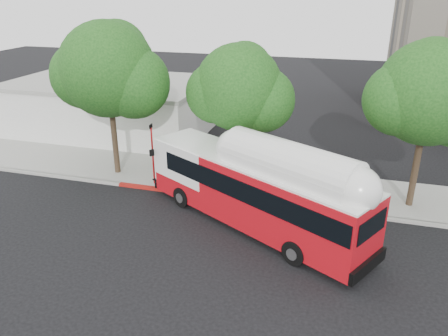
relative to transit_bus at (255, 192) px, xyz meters
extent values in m
plane|color=black|center=(-1.08, -1.37, -1.90)|extent=(120.00, 120.00, 0.00)
cube|color=gray|center=(-1.08, 5.13, -1.82)|extent=(60.00, 5.00, 0.15)
cube|color=gray|center=(-1.08, 2.53, -1.82)|extent=(60.00, 0.30, 0.15)
cube|color=#A11711|center=(-4.08, 2.53, -1.82)|extent=(10.00, 0.32, 0.16)
cylinder|color=#2D2116|center=(-10.08, 4.13, 1.14)|extent=(0.36, 0.36, 6.08)
sphere|color=#144112|center=(-10.08, 4.13, 4.94)|extent=(5.80, 5.80, 5.80)
sphere|color=#144112|center=(-8.48, 4.33, 4.18)|extent=(4.35, 4.35, 4.35)
cylinder|color=#2D2116|center=(-2.08, 4.63, 0.82)|extent=(0.36, 0.36, 5.44)
sphere|color=#144112|center=(-2.08, 4.63, 4.22)|extent=(5.00, 5.00, 5.00)
sphere|color=#144112|center=(-0.70, 4.83, 3.54)|extent=(3.75, 3.75, 3.75)
cylinder|color=#2D2116|center=(7.92, 4.43, 0.98)|extent=(0.36, 0.36, 5.76)
sphere|color=#144112|center=(7.92, 4.43, 4.58)|extent=(5.40, 5.40, 5.40)
cube|color=silver|center=(-15.08, 12.63, 0.10)|extent=(16.00, 10.00, 4.00)
cube|color=gray|center=(-15.08, 12.63, 2.20)|extent=(16.20, 10.20, 0.30)
cube|color=#B90C16|center=(-0.08, 0.05, 0.01)|extent=(12.45, 8.64, 3.08)
cube|color=black|center=(0.38, -0.21, 0.65)|extent=(11.37, 8.07, 1.01)
cube|color=white|center=(-0.08, 0.05, 1.59)|extent=(12.41, 8.57, 0.11)
cube|color=white|center=(1.77, -0.99, 1.87)|extent=(6.96, 5.18, 0.58)
cube|color=black|center=(-6.14, 3.45, -1.37)|extent=(1.68, 2.08, 0.06)
imported|color=#213797|center=(-6.14, 3.45, -0.86)|extent=(1.45, 1.90, 0.96)
cylinder|color=red|center=(-7.00, 3.14, -0.02)|extent=(0.11, 0.11, 3.74)
cube|color=black|center=(-7.00, 3.14, 1.94)|extent=(0.05, 0.37, 0.23)
camera|label=1|loc=(3.95, -19.38, 9.57)|focal=35.00mm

